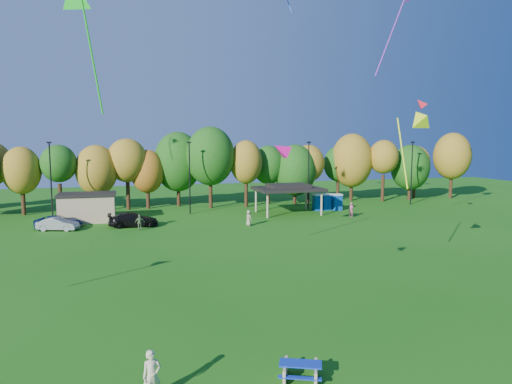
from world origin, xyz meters
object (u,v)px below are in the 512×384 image
object	(u,v)px
porta_potties	(327,202)
car_c	(59,222)
kite_flyer	(152,376)
car_b	(58,224)
picnic_table	(300,370)
car_d	(133,220)

from	to	relation	value
porta_potties	car_c	distance (m)	32.83
kite_flyer	car_c	distance (m)	36.46
kite_flyer	car_b	bearing A→B (deg)	89.97
porta_potties	picnic_table	xyz separation A→B (m)	(-19.40, -39.68, -0.69)
picnic_table	car_d	distance (m)	35.04
picnic_table	car_b	bearing A→B (deg)	134.40
kite_flyer	car_c	size ratio (longest dim) A/B	0.38
picnic_table	car_c	distance (m)	38.20
porta_potties	kite_flyer	bearing A→B (deg)	-122.30
kite_flyer	car_b	xyz separation A→B (m)	(-7.54, 34.26, -0.24)
porta_potties	car_c	bearing A→B (deg)	-173.29
picnic_table	kite_flyer	distance (m)	5.59
picnic_table	car_c	bearing A→B (deg)	133.79
car_d	car_c	bearing A→B (deg)	81.64
picnic_table	car_b	world-z (taller)	car_b
picnic_table	car_c	world-z (taller)	car_c
porta_potties	picnic_table	bearing A→B (deg)	-116.05
picnic_table	car_b	size ratio (longest dim) A/B	0.50
porta_potties	kite_flyer	size ratio (longest dim) A/B	2.05
picnic_table	car_b	distance (m)	36.86
porta_potties	car_b	distance (m)	32.92
picnic_table	car_d	bearing A→B (deg)	122.80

